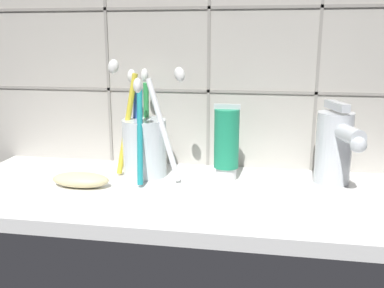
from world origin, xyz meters
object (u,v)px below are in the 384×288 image
Objects in this scene: toothpaste_tube at (226,143)px; soap_bar at (81,180)px; toothbrush_cup at (144,143)px; sink_faucet at (336,145)px.

toothpaste_tube is 1.37× the size of soap_bar.
toothbrush_cup is 1.49× the size of sink_faucet.
sink_faucet is 1.42× the size of soap_bar.
toothbrush_cup is 2.13× the size of soap_bar.
sink_faucet is (30.13, 0.81, 0.61)cm from toothbrush_cup.
soap_bar is at bearing -161.27° from toothpaste_tube.
toothpaste_tube is (13.43, 0.11, 0.45)cm from toothbrush_cup.
toothbrush_cup is at bearing -179.53° from toothpaste_tube.
toothbrush_cup reaches higher than soap_bar.
sink_faucet is (16.70, 0.69, 0.16)cm from toothpaste_tube.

